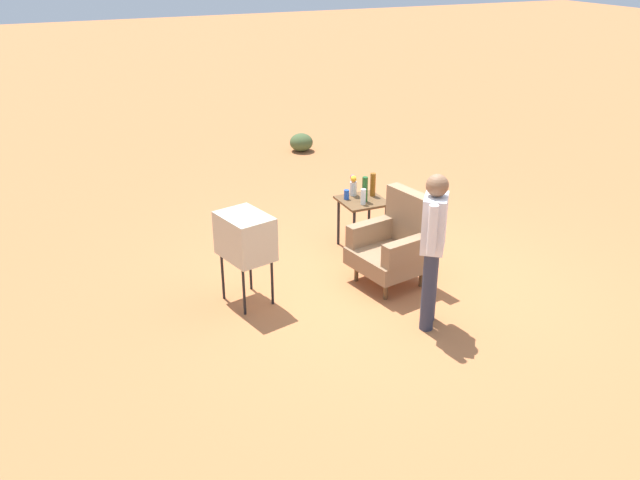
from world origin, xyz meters
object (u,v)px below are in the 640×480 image
Objects in this scene: person_standing at (433,242)px; soda_can_blue at (346,195)px; bottle_wine_green at (365,189)px; tv_on_stand at (245,237)px; bottle_tall_amber at (373,185)px; bottle_short_clear at (363,197)px; side_table at (362,207)px; armchair at (397,242)px; flower_vase at (353,184)px.

person_standing reaches higher than soda_can_blue.
soda_can_blue is (-0.16, -0.17, -0.10)m from bottle_wine_green.
tv_on_stand is at bearing -62.32° from soda_can_blue.
bottle_tall_amber is 0.94× the size of bottle_wine_green.
person_standing is at bearing -5.27° from bottle_short_clear.
person_standing reaches higher than side_table.
armchair is at bearing 170.08° from person_standing.
side_table is 0.26m from soda_can_blue.
armchair is at bearing -3.64° from side_table.
tv_on_stand is at bearing -127.93° from person_standing.
armchair is 0.99m from side_table.
armchair reaches higher than bottle_wine_green.
armchair reaches higher than flower_vase.
person_standing is at bearing -6.98° from bottle_wine_green.
person_standing is 2.07m from soda_can_blue.
bottle_tall_amber is at bearing 168.39° from person_standing.
tv_on_stand reaches higher than soda_can_blue.
flower_vase is at bearing -172.54° from bottle_wine_green.
flower_vase is (-2.15, 0.20, -0.12)m from person_standing.
person_standing is 13.44× the size of soda_can_blue.
bottle_wine_green reaches higher than soda_can_blue.
person_standing is 5.47× the size of bottle_tall_amber.
person_standing is at bearing -11.61° from bottle_tall_amber.
person_standing is 1.91m from bottle_wine_green.
side_table is 0.32m from flower_vase.
bottle_short_clear reaches higher than side_table.
tv_on_stand is 8.44× the size of soda_can_blue.
side_table is 0.27m from bottle_wine_green.
side_table is 2.51× the size of flower_vase.
flower_vase reaches higher than soda_can_blue.
armchair is 0.89m from bottle_short_clear.
bottle_short_clear is (0.14, -0.06, 0.20)m from side_table.
soda_can_blue is (-2.06, 0.06, -0.21)m from person_standing.
side_table is 0.65× the size of tv_on_stand.
side_table is at bearing 173.24° from person_standing.
person_standing is 2.08m from bottle_tall_amber.
flower_vase is at bearing -170.53° from side_table.
person_standing reaches higher than flower_vase.
bottle_tall_amber is at bearing 112.98° from side_table.
flower_vase is (-0.94, 1.75, 0.03)m from tv_on_stand.
armchair is at bearing 5.77° from soda_can_blue.
armchair is 4.00× the size of flower_vase.
person_standing is at bearing -1.61° from soda_can_blue.
armchair is at bearing -13.12° from bottle_tall_amber.
side_table is 0.26m from bottle_short_clear.
bottle_short_clear is at bearing -5.33° from flower_vase.
flower_vase is at bearing 178.55° from armchair.
bottle_short_clear is at bearing 23.70° from soda_can_blue.
soda_can_blue is (-0.85, 1.61, -0.05)m from tv_on_stand.
armchair is 3.31× the size of bottle_wine_green.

